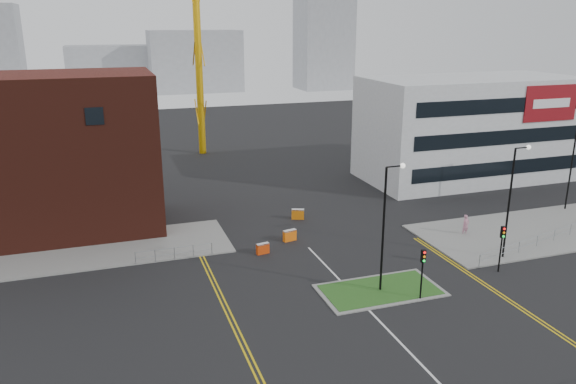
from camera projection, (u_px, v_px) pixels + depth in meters
name	position (u px, v px, depth m)	size (l,w,h in m)	color
ground	(415.00, 358.00, 31.66)	(200.00, 200.00, 0.00)	black
pavement_left	(56.00, 255.00, 45.48)	(28.00, 8.00, 0.12)	slate
pavement_right	(546.00, 229.00, 51.06)	(24.00, 10.00, 0.12)	slate
island_kerb	(380.00, 290.00, 39.51)	(8.60, 4.60, 0.08)	slate
grass_island	(380.00, 290.00, 39.51)	(8.00, 4.00, 0.12)	#1C4617
brick_building	(13.00, 160.00, 48.03)	(24.20, 10.07, 14.24)	#481A12
office_block	(469.00, 128.00, 66.85)	(25.00, 12.20, 12.00)	#BBBEC1
streetlamp_island	(387.00, 218.00, 38.02)	(1.46, 0.36, 9.18)	black
streetlamp_right_near	(512.00, 193.00, 43.50)	(1.46, 0.36, 9.18)	black
streetlamp_right_far	(574.00, 157.00, 55.03)	(1.46, 0.36, 9.18)	black
traffic_light_island	(423.00, 265.00, 37.56)	(0.28, 0.33, 3.65)	black
traffic_light_right	(502.00, 240.00, 41.82)	(0.28, 0.33, 3.65)	black
railing_left	(174.00, 251.00, 44.40)	(6.05, 0.05, 1.10)	gray
railing_right	(555.00, 233.00, 48.13)	(19.05, 5.05, 1.10)	gray
centre_line	(397.00, 339.00, 33.47)	(0.15, 30.00, 0.01)	silver
yellow_left_a	(221.00, 302.00, 37.98)	(0.12, 24.00, 0.01)	gold
yellow_left_b	(225.00, 301.00, 38.07)	(0.12, 24.00, 0.01)	gold
yellow_right_a	(487.00, 287.00, 40.00)	(0.12, 20.00, 0.01)	gold
yellow_right_b	(491.00, 287.00, 40.10)	(0.12, 20.00, 0.01)	gold
skyline_b	(195.00, 61.00, 150.24)	(24.00, 12.00, 16.00)	gray
skyline_c	(324.00, 37.00, 154.65)	(14.00, 12.00, 28.00)	gray
skyline_d	(124.00, 68.00, 154.38)	(30.00, 12.00, 12.00)	gray
pedestrian	(466.00, 225.00, 49.55)	(0.69, 0.45, 1.89)	#B8778E
barrier_left	(290.00, 235.00, 48.41)	(1.23, 0.63, 0.98)	orange
barrier_mid	(263.00, 248.00, 45.71)	(1.11, 0.54, 0.90)	red
barrier_right	(298.00, 214.00, 53.73)	(1.25, 0.80, 1.00)	orange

